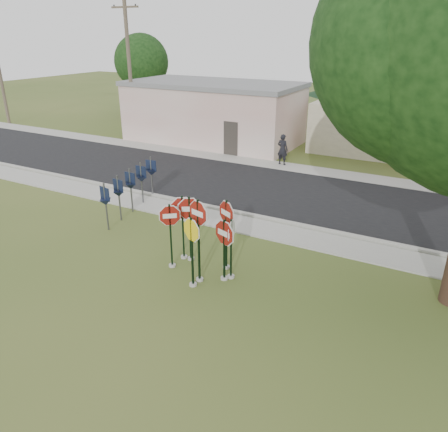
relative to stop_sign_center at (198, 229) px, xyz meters
The scene contains 19 objects.
ground 2.09m from the stop_sign_center, 107.67° to the right, with size 120.00×120.00×0.00m, color #3C531F.
sidewalk_near 4.92m from the stop_sign_center, 93.73° to the left, with size 60.00×1.60×0.06m, color #97988F.
road 9.25m from the stop_sign_center, 91.88° to the left, with size 60.00×7.00×0.04m, color black.
sidewalk_far 13.49m from the stop_sign_center, 91.28° to the left, with size 60.00×1.60×0.06m, color #97988F.
curb 5.85m from the stop_sign_center, 93.06° to the left, with size 60.00×0.20×0.14m, color #97988F.
stop_sign_center is the anchor object (origin of this frame).
stop_sign_yellow 0.51m from the stop_sign_center, 92.69° to the right, with size 0.97×0.36×2.44m.
stop_sign_left 1.40m from the stop_sign_center, 165.89° to the left, with size 0.79×0.62×2.38m.
stop_sign_right 0.94m from the stop_sign_center, 33.46° to the left, with size 1.08×0.41×2.23m.
stop_sign_back_right 1.20m from the stop_sign_center, 71.51° to the left, with size 0.99×0.53×2.58m.
stop_sign_back_left 1.49m from the stop_sign_center, 133.72° to the left, with size 0.96×0.56×2.48m.
stop_sign_far_right 1.16m from the stop_sign_center, 38.49° to the left, with size 0.24×1.00×2.17m.
stop_sign_far_left 1.68m from the stop_sign_center, 141.16° to the left, with size 0.93×0.66×2.46m.
route_sign_row 6.75m from the stop_sign_center, 147.97° to the left, with size 1.43×4.63×2.00m.
building_stucco 19.43m from the stop_sign_center, 118.58° to the left, with size 12.20×6.20×4.20m.
building_house 21.21m from the stop_sign_center, 85.37° to the left, with size 11.60×11.60×6.20m.
utility_pole_near 20.44m from the stop_sign_center, 135.07° to the left, with size 2.20×0.26×9.50m.
bg_tree_left 30.87m from the stop_sign_center, 131.35° to the left, with size 4.90×4.90×7.35m.
pedestrian 13.88m from the stop_sign_center, 100.72° to the left, with size 0.67×0.44×1.83m, color black.
Camera 1 is at (6.83, -9.38, 7.42)m, focal length 35.00 mm.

